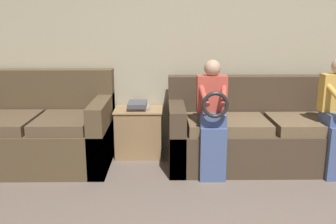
# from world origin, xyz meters

# --- Properties ---
(wall_back) EXTENTS (7.10, 0.06, 2.55)m
(wall_back) POSITION_xyz_m (0.00, 2.81, 1.27)
(wall_back) COLOR #BCB293
(wall_back) RESTS_ON ground_plane
(couch_main) EXTENTS (2.03, 0.85, 0.90)m
(couch_main) POSITION_xyz_m (0.45, 2.30, 0.32)
(couch_main) COLOR #473828
(couch_main) RESTS_ON ground_plane
(couch_side) EXTENTS (1.46, 0.95, 0.96)m
(couch_side) POSITION_xyz_m (-1.91, 2.32, 0.33)
(couch_side) COLOR brown
(couch_side) RESTS_ON ground_plane
(child_left_seated) EXTENTS (0.29, 0.37, 1.13)m
(child_left_seated) POSITION_xyz_m (-0.16, 1.94, 0.62)
(child_left_seated) COLOR #475B8E
(child_left_seated) RESTS_ON ground_plane
(side_shelf) EXTENTS (0.52, 0.43, 0.53)m
(side_shelf) POSITION_xyz_m (-0.90, 2.55, 0.28)
(side_shelf) COLOR #9E7A51
(side_shelf) RESTS_ON ground_plane
(book_stack) EXTENTS (0.25, 0.31, 0.08)m
(book_stack) POSITION_xyz_m (-0.90, 2.55, 0.57)
(book_stack) COLOR gray
(book_stack) RESTS_ON side_shelf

